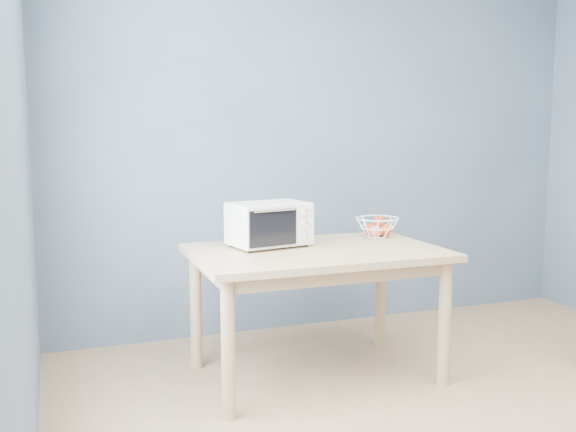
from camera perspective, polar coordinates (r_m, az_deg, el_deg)
name	(u,v)px	position (r m, az deg, el deg)	size (l,w,h in m)	color
room	(561,161)	(2.75, 23.08, 4.55)	(4.01, 4.51, 2.61)	#A3825A
dining_table	(316,266)	(3.66, 2.51, -4.50)	(1.40, 0.90, 0.75)	tan
toaster_oven	(266,224)	(3.69, -1.93, -0.69)	(0.48, 0.39, 0.26)	white
fruit_basket	(377,227)	(4.06, 7.92, -0.97)	(0.34, 0.34, 0.14)	white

